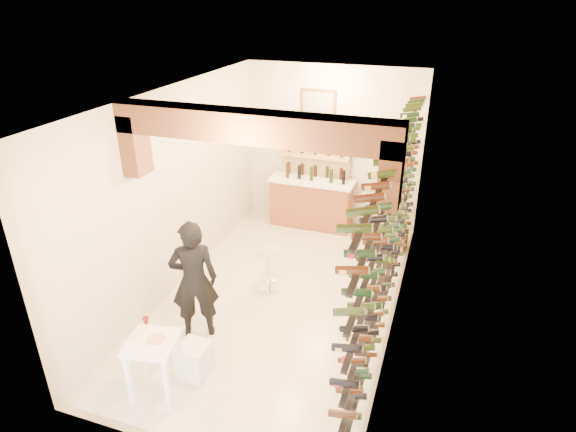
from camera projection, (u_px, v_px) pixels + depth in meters
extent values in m
plane|color=beige|center=(282.00, 297.00, 7.68)|extent=(6.00, 6.00, 0.00)
cube|color=beige|center=(332.00, 147.00, 9.56)|extent=(3.50, 0.02, 3.20)
cube|color=beige|center=(172.00, 331.00, 4.43)|extent=(3.50, 0.02, 3.20)
cube|color=beige|center=(176.00, 191.00, 7.51)|extent=(0.02, 6.00, 3.20)
cube|color=beige|center=(403.00, 223.00, 6.48)|extent=(0.02, 6.00, 3.20)
cube|color=#A26239|center=(281.00, 94.00, 6.31)|extent=(3.50, 6.00, 0.02)
cube|color=#9C5C36|center=(251.00, 127.00, 5.53)|extent=(3.50, 0.35, 0.36)
cube|color=#9C5C36|center=(135.00, 144.00, 6.17)|extent=(0.24, 0.35, 0.80)
cube|color=#9C5C36|center=(391.00, 173.00, 5.21)|extent=(0.24, 0.35, 0.80)
cube|color=black|center=(383.00, 303.00, 7.10)|extent=(0.06, 5.70, 0.03)
cube|color=black|center=(385.00, 280.00, 6.93)|extent=(0.06, 5.70, 0.03)
cube|color=black|center=(388.00, 256.00, 6.76)|extent=(0.06, 5.70, 0.03)
cube|color=black|center=(391.00, 231.00, 6.59)|extent=(0.06, 5.70, 0.03)
cube|color=black|center=(393.00, 204.00, 6.42)|extent=(0.06, 5.70, 0.03)
cube|color=black|center=(396.00, 176.00, 6.25)|extent=(0.06, 5.70, 0.03)
cube|color=black|center=(399.00, 147.00, 6.08)|extent=(0.06, 5.70, 0.03)
cube|color=brown|center=(311.00, 204.00, 9.83)|extent=(1.60, 0.55, 0.96)
cube|color=white|center=(312.00, 181.00, 9.61)|extent=(1.70, 0.62, 0.05)
cube|color=tan|center=(316.00, 175.00, 9.83)|extent=(1.40, 0.10, 2.00)
cube|color=tan|center=(314.00, 202.00, 9.98)|extent=(1.40, 0.28, 0.04)
cube|color=tan|center=(314.00, 179.00, 9.77)|extent=(1.40, 0.28, 0.04)
cube|color=tan|center=(315.00, 156.00, 9.56)|extent=(1.40, 0.28, 0.04)
cube|color=tan|center=(316.00, 131.00, 9.34)|extent=(1.40, 0.28, 0.04)
cube|color=brown|center=(318.00, 104.00, 9.26)|extent=(0.70, 0.04, 0.55)
cube|color=#99998C|center=(318.00, 104.00, 9.24)|extent=(0.60, 0.01, 0.45)
cube|color=white|center=(151.00, 343.00, 5.52)|extent=(0.65, 0.65, 0.05)
cube|color=white|center=(130.00, 382.00, 5.52)|extent=(0.05, 0.05, 0.75)
cube|color=white|center=(167.00, 386.00, 5.47)|extent=(0.05, 0.05, 0.75)
cube|color=white|center=(145.00, 355.00, 5.92)|extent=(0.05, 0.05, 0.75)
cube|color=white|center=(180.00, 358.00, 5.87)|extent=(0.05, 0.05, 0.75)
cylinder|color=white|center=(156.00, 340.00, 5.51)|extent=(0.26, 0.26, 0.02)
cylinder|color=#BF7266|center=(156.00, 339.00, 5.50)|extent=(0.19, 0.19, 0.02)
cube|color=white|center=(130.00, 344.00, 5.45)|extent=(0.18, 0.18, 0.02)
cylinder|color=white|center=(147.00, 330.00, 5.69)|extent=(0.07, 0.07, 0.00)
cylinder|color=white|center=(147.00, 326.00, 5.67)|extent=(0.01, 0.01, 0.10)
cone|color=#510707|center=(146.00, 321.00, 5.64)|extent=(0.08, 0.08, 0.09)
cube|color=white|center=(194.00, 360.00, 6.05)|extent=(0.38, 0.38, 0.45)
imported|color=black|center=(194.00, 280.00, 6.51)|extent=(0.77, 0.68, 1.77)
cylinder|color=silver|center=(268.00, 287.00, 7.90)|extent=(0.38, 0.38, 0.03)
cylinder|color=silver|center=(268.00, 270.00, 7.76)|extent=(0.08, 0.08, 0.66)
cylinder|color=silver|center=(268.00, 251.00, 7.61)|extent=(0.36, 0.36, 0.07)
torus|color=silver|center=(268.00, 277.00, 7.82)|extent=(0.29, 0.29, 0.02)
cube|color=tan|center=(391.00, 240.00, 9.08)|extent=(0.60, 0.46, 0.33)
cube|color=tan|center=(392.00, 226.00, 8.95)|extent=(0.50, 0.42, 0.25)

